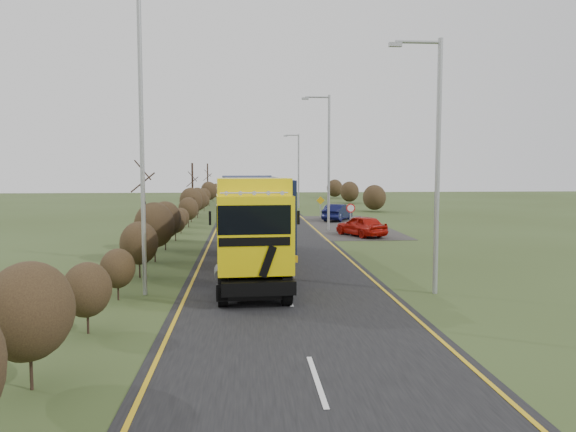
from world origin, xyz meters
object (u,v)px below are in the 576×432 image
at_px(car_red_hatchback, 361,226).
at_px(speed_sign, 351,214).
at_px(streetlight_near, 435,155).
at_px(lorry, 252,216).
at_px(car_blue_sedan, 338,212).

bearing_deg(car_red_hatchback, speed_sign, -43.07).
relative_size(car_red_hatchback, streetlight_near, 0.45).
height_order(car_red_hatchback, speed_sign, speed_sign).
distance_m(streetlight_near, speed_sign, 17.77).
xyz_separation_m(lorry, car_blue_sedan, (7.76, 22.76, -1.72)).
xyz_separation_m(car_blue_sedan, speed_sign, (-0.93, -10.95, 0.81)).
height_order(lorry, speed_sign, lorry).
height_order(streetlight_near, speed_sign, streetlight_near).
bearing_deg(lorry, speed_sign, 56.63).
distance_m(lorry, streetlight_near, 9.05).
relative_size(car_blue_sedan, streetlight_near, 0.47).
relative_size(lorry, streetlight_near, 1.67).
bearing_deg(lorry, streetlight_near, -43.67).
relative_size(car_blue_sedan, speed_sign, 1.97).
bearing_deg(speed_sign, car_red_hatchback, -18.51).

